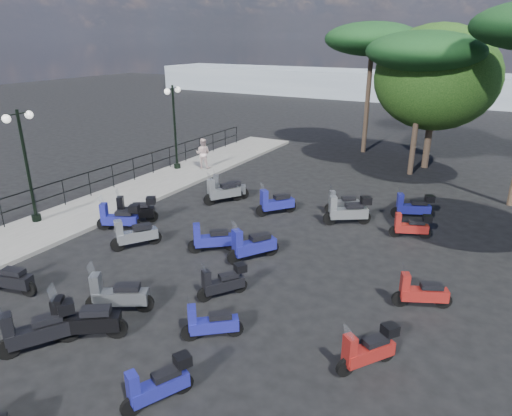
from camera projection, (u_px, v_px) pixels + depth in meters
The scene contains 31 objects.
ground at pixel (182, 274), 13.92m from camera, with size 120.00×120.00×0.00m, color black.
sidewalk at pixel (104, 205), 19.33m from camera, with size 3.00×30.00×0.15m, color #63615F.
railing at pixel (76, 184), 19.47m from camera, with size 0.04×26.04×1.10m.
lamp_post_1 at pixel (26, 160), 16.68m from camera, with size 0.40×1.24×4.24m.
lamp_post_2 at pixel (175, 122), 23.66m from camera, with size 0.42×1.27×4.34m.
pedestrian_far at pixel (203, 153), 24.26m from camera, with size 0.78×0.61×1.61m, color beige.
scooter_1 at pixel (7, 278), 12.72m from camera, with size 1.69×0.70×1.37m.
scooter_2 at pixel (135, 235), 15.46m from camera, with size 1.07×1.52×1.39m.
scooter_3 at pixel (119, 218), 16.86m from camera, with size 1.55×0.94×1.34m.
scooter_4 at pixel (136, 210), 17.58m from camera, with size 1.51×1.09×1.36m.
scooter_5 at pixel (222, 192), 19.64m from camera, with size 1.11×1.59×1.45m.
scooter_7 at pixel (38, 330), 10.38m from camera, with size 1.11×1.60×1.42m.
scooter_8 at pixel (117, 296), 11.83m from camera, with size 1.59×1.04×1.42m.
scooter_9 at pixel (211, 239), 15.17m from camera, with size 1.35×1.14×1.33m.
scooter_10 at pixel (276, 203), 18.37m from camera, with size 1.18×1.46×1.41m.
scooter_11 at pixel (228, 188), 20.14m from camera, with size 1.57×1.07×1.42m.
scooter_14 at pixel (84, 321), 10.72m from camera, with size 1.60×1.18×1.49m.
scooter_15 at pixel (252, 246), 14.60m from camera, with size 1.10×1.63×1.47m.
scooter_16 at pixel (343, 203), 18.55m from camera, with size 1.33×0.95×1.22m.
scooter_18 at pixel (211, 324), 10.79m from camera, with size 1.22×1.02×1.19m.
scooter_19 at pixel (158, 385), 8.85m from camera, with size 0.84×1.41×1.21m.
scooter_20 at pixel (223, 282), 12.54m from camera, with size 0.96×1.31×1.19m.
scooter_21 at pixel (411, 226), 16.25m from camera, with size 1.40×0.76×1.18m.
scooter_22 at pixel (348, 211), 17.37m from camera, with size 1.64×1.19×1.48m.
scooter_26 at pixel (368, 350), 9.81m from camera, with size 1.03×1.35×1.24m.
scooter_27 at pixel (421, 293), 12.06m from camera, with size 1.46×0.83×1.25m.
scooter_28 at pixel (413, 207), 17.96m from camera, with size 1.54×0.89×1.31m.
broadleaf_tree at pixel (436, 78), 23.55m from camera, with size 6.32×6.32×7.48m.
pine_0 at pixel (425, 52), 21.84m from camera, with size 5.60×5.60×7.10m.
pine_2 at pixel (373, 39), 26.27m from camera, with size 5.52×5.52×7.62m.
distant_hills at pixel (437, 88), 50.04m from camera, with size 70.00×8.00×3.00m, color gray.
Camera 1 is at (8.04, -9.60, 6.79)m, focal length 32.00 mm.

